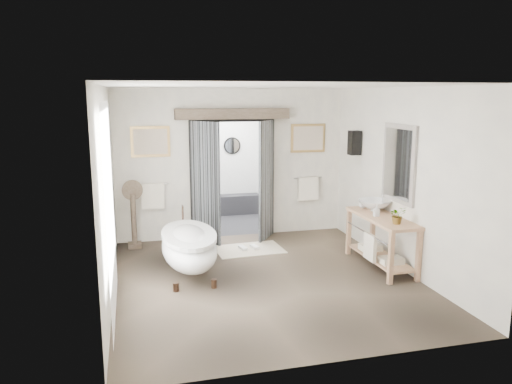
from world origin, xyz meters
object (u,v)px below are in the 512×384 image
rug (249,249)px  basin (375,205)px  clawfoot_tub (189,247)px  vanity (380,237)px

rug → basin: basin is taller
clawfoot_tub → vanity: bearing=-8.1°
rug → basin: bearing=-27.6°
vanity → clawfoot_tub: bearing=171.9°
basin → clawfoot_tub: bearing=178.7°
clawfoot_tub → basin: 3.17m
rug → basin: size_ratio=2.17×
vanity → rug: (-1.85, 1.41, -0.50)m
clawfoot_tub → rug: clawfoot_tub is taller
vanity → rug: size_ratio=1.33×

